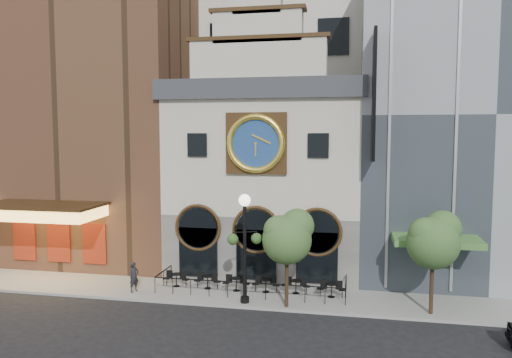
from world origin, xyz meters
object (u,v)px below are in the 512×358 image
Objects in this scene: bistro_3 at (266,284)px; lamppost at (245,236)px; pedestrian at (134,277)px; bistro_4 at (296,285)px; bistro_0 at (176,279)px; bistro_5 at (331,289)px; tree_right at (434,239)px; bistro_2 at (236,283)px; bistro_1 at (208,281)px; tree_left at (288,235)px.

lamppost is (-0.80, -1.92, 3.13)m from bistro_3.
bistro_4 is at bearing -54.93° from pedestrian.
lamppost reaches higher than bistro_0.
bistro_3 is at bearing 177.72° from bistro_5.
bistro_3 is 1.70m from bistro_4.
bistro_3 is 3.68m from bistro_5.
bistro_0 is 0.31× the size of tree_right.
bistro_2 is 5.38m from bistro_5.
bistro_1 is 5.14m from bistro_4.
lamppost reaches higher than tree_right.
pedestrian reaches higher than bistro_4.
bistro_1 is 1.00× the size of bistro_3.
bistro_3 and bistro_4 have the same top height.
bistro_4 is at bearing 165.88° from tree_right.
tree_right is at bearing -65.20° from pedestrian.
bistro_0 is 7.06m from bistro_4.
lamppost is 1.12× the size of tree_right.
bistro_2 is (1.74, -0.09, 0.00)m from bistro_1.
tree_right reaches higher than bistro_0.
pedestrian is (-5.67, -1.27, 0.40)m from bistro_2.
bistro_0 is 1.00× the size of bistro_4.
pedestrian is at bearing -160.98° from bistro_1.
lamppost is at bearing -23.11° from bistro_0.
lamppost reaches higher than bistro_5.
bistro_4 is 2.00m from bistro_5.
bistro_0 and bistro_1 have the same top height.
bistro_4 is at bearing 85.32° from tree_left.
tree_left reaches higher than pedestrian.
lamppost is at bearing -140.96° from bistro_4.
bistro_0 is 0.31× the size of tree_left.
bistro_0 and bistro_5 have the same top height.
bistro_3 is 0.91× the size of pedestrian.
bistro_0 and bistro_4 have the same top height.
bistro_5 is 0.31× the size of tree_right.
bistro_1 is at bearing -178.72° from bistro_4.
bistro_4 is at bearing 3.39° from bistro_2.
bistro_5 is (1.98, -0.25, 0.00)m from bistro_4.
bistro_2 is at bearing -2.86° from bistro_1.
bistro_1 is at bearing -179.83° from bistro_3.
bistro_1 is 4.18m from pedestrian.
lamppost is (-4.48, -1.77, 3.13)m from bistro_5.
bistro_3 is (5.36, -0.03, 0.00)m from bistro_0.
bistro_1 is 1.00× the size of bistro_2.
bistro_0 is 1.00× the size of bistro_3.
bistro_3 is 0.27× the size of lamppost.
tree_right is (9.53, 0.25, 0.20)m from lamppost.
bistro_0 is 5.37m from bistro_3.
tree_left is 7.23m from tree_right.
tree_right is at bearing -10.80° from bistro_3.
lamppost is (-2.49, -2.02, 3.13)m from bistro_4.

